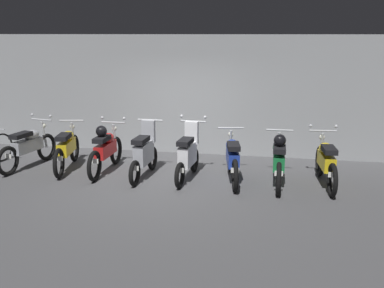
{
  "coord_description": "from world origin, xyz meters",
  "views": [
    {
      "loc": [
        2.22,
        -8.65,
        3.0
      ],
      "look_at": [
        0.55,
        0.28,
        0.75
      ],
      "focal_mm": 42.0,
      "sensor_mm": 36.0,
      "label": 1
    }
  ],
  "objects": [
    {
      "name": "motorbike_slot_5",
      "position": [
        1.4,
        0.28,
        0.49
      ],
      "size": [
        0.59,
        1.94,
        1.03
      ],
      "color": "black",
      "rests_on": "ground"
    },
    {
      "name": "motorbike_slot_1",
      "position": [
        -2.34,
        0.43,
        0.49
      ],
      "size": [
        0.61,
        1.93,
        1.03
      ],
      "color": "black",
      "rests_on": "ground"
    },
    {
      "name": "motorbike_slot_3",
      "position": [
        -0.47,
        0.2,
        0.52
      ],
      "size": [
        0.56,
        1.68,
        1.18
      ],
      "color": "black",
      "rests_on": "ground"
    },
    {
      "name": "motorbike_slot_4",
      "position": [
        0.47,
        0.23,
        0.53
      ],
      "size": [
        0.59,
        1.68,
        1.29
      ],
      "color": "black",
      "rests_on": "ground"
    },
    {
      "name": "motorbike_slot_6",
      "position": [
        2.34,
        0.22,
        0.53
      ],
      "size": [
        0.56,
        1.95,
        1.08
      ],
      "color": "black",
      "rests_on": "ground"
    },
    {
      "name": "motorbike_slot_2",
      "position": [
        -1.4,
        0.38,
        0.53
      ],
      "size": [
        0.59,
        1.95,
        1.15
      ],
      "color": "black",
      "rests_on": "ground"
    },
    {
      "name": "ground_plane",
      "position": [
        0.0,
        0.0,
        0.0
      ],
      "size": [
        80.0,
        80.0,
        0.0
      ],
      "primitive_type": "plane",
      "color": "#4C4C4F"
    },
    {
      "name": "back_wall",
      "position": [
        0.0,
        2.44,
        1.48
      ],
      "size": [
        16.0,
        0.3,
        2.97
      ],
      "primitive_type": "cube",
      "color": "gray",
      "rests_on": "ground"
    },
    {
      "name": "motorbike_slot_0",
      "position": [
        -3.27,
        0.41,
        0.49
      ],
      "size": [
        0.6,
        1.94,
        1.15
      ],
      "color": "black",
      "rests_on": "ground"
    },
    {
      "name": "motorbike_slot_7",
      "position": [
        3.27,
        0.34,
        0.49
      ],
      "size": [
        0.59,
        1.95,
        1.15
      ],
      "color": "black",
      "rests_on": "ground"
    }
  ]
}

